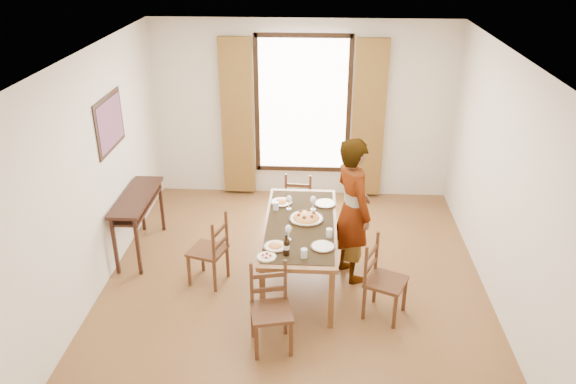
# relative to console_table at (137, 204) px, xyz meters

# --- Properties ---
(ground) EXTENTS (5.00, 5.00, 0.00)m
(ground) POSITION_rel_console_table_xyz_m (2.03, -0.60, -0.68)
(ground) COLOR #572B1B
(ground) RESTS_ON ground
(room_shell) EXTENTS (4.60, 5.10, 2.74)m
(room_shell) POSITION_rel_console_table_xyz_m (2.03, -0.47, 0.86)
(room_shell) COLOR silver
(room_shell) RESTS_ON ground
(console_table) EXTENTS (0.38, 1.20, 0.80)m
(console_table) POSITION_rel_console_table_xyz_m (0.00, 0.00, 0.00)
(console_table) COLOR black
(console_table) RESTS_ON ground
(dining_table) EXTENTS (0.84, 1.89, 0.76)m
(dining_table) POSITION_rel_console_table_xyz_m (2.09, -0.54, 0.00)
(dining_table) COLOR brown
(dining_table) RESTS_ON ground
(chair_west) EXTENTS (0.49, 0.49, 0.89)m
(chair_west) POSITION_rel_console_table_xyz_m (1.04, -0.66, -0.27)
(chair_west) COLOR #4F2E1A
(chair_west) RESTS_ON ground
(chair_north) EXTENTS (0.41, 0.41, 0.87)m
(chair_north) POSITION_rel_console_table_xyz_m (2.03, 0.74, -0.28)
(chair_north) COLOR #4F2E1A
(chair_north) RESTS_ON ground
(chair_south) EXTENTS (0.47, 0.47, 0.90)m
(chair_south) POSITION_rel_console_table_xyz_m (1.84, -1.73, -0.27)
(chair_south) COLOR #4F2E1A
(chair_south) RESTS_ON ground
(chair_east) EXTENTS (0.53, 0.53, 0.90)m
(chair_east) POSITION_rel_console_table_xyz_m (3.00, -1.17, -0.26)
(chair_east) COLOR #4F2E1A
(chair_east) RESTS_ON ground
(man) EXTENTS (0.96, 0.91, 1.77)m
(man) POSITION_rel_console_table_xyz_m (2.69, -0.41, 0.20)
(man) COLOR #9A9CA2
(man) RESTS_ON ground
(plate_sw) EXTENTS (0.27, 0.27, 0.05)m
(plate_sw) POSITION_rel_console_table_xyz_m (1.84, -1.08, 0.10)
(plate_sw) COLOR silver
(plate_sw) RESTS_ON dining_table
(plate_se) EXTENTS (0.27, 0.27, 0.05)m
(plate_se) POSITION_rel_console_table_xyz_m (2.35, -1.05, 0.10)
(plate_se) COLOR silver
(plate_se) RESTS_ON dining_table
(plate_nw) EXTENTS (0.27, 0.27, 0.05)m
(plate_nw) POSITION_rel_console_table_xyz_m (1.83, -0.02, 0.10)
(plate_nw) COLOR silver
(plate_nw) RESTS_ON dining_table
(plate_ne) EXTENTS (0.27, 0.27, 0.05)m
(plate_ne) POSITION_rel_console_table_xyz_m (2.38, -0.03, 0.10)
(plate_ne) COLOR silver
(plate_ne) RESTS_ON dining_table
(pasta_platter) EXTENTS (0.40, 0.40, 0.10)m
(pasta_platter) POSITION_rel_console_table_xyz_m (2.15, -0.44, 0.12)
(pasta_platter) COLOR #B52F17
(pasta_platter) RESTS_ON dining_table
(caprese_plate) EXTENTS (0.20, 0.20, 0.04)m
(caprese_plate) POSITION_rel_console_table_xyz_m (1.77, -1.29, 0.09)
(caprese_plate) COLOR silver
(caprese_plate) RESTS_ON dining_table
(wine_glass_a) EXTENTS (0.08, 0.08, 0.18)m
(wine_glass_a) POSITION_rel_console_table_xyz_m (1.97, -0.91, 0.16)
(wine_glass_a) COLOR white
(wine_glass_a) RESTS_ON dining_table
(wine_glass_b) EXTENTS (0.08, 0.08, 0.18)m
(wine_glass_b) POSITION_rel_console_table_xyz_m (2.23, -0.18, 0.16)
(wine_glass_b) COLOR white
(wine_glass_b) RESTS_ON dining_table
(wine_glass_c) EXTENTS (0.08, 0.08, 0.18)m
(wine_glass_c) POSITION_rel_console_table_xyz_m (1.94, -0.18, 0.16)
(wine_glass_c) COLOR white
(wine_glass_c) RESTS_ON dining_table
(tumbler_a) EXTENTS (0.07, 0.07, 0.10)m
(tumbler_a) POSITION_rel_console_table_xyz_m (2.42, -0.82, 0.12)
(tumbler_a) COLOR silver
(tumbler_a) RESTS_ON dining_table
(tumbler_b) EXTENTS (0.07, 0.07, 0.10)m
(tumbler_b) POSITION_rel_console_table_xyz_m (1.78, -0.20, 0.12)
(tumbler_b) COLOR silver
(tumbler_b) RESTS_ON dining_table
(tumbler_c) EXTENTS (0.07, 0.07, 0.10)m
(tumbler_c) POSITION_rel_console_table_xyz_m (2.15, -1.26, 0.12)
(tumbler_c) COLOR silver
(tumbler_c) RESTS_ON dining_table
(wine_bottle) EXTENTS (0.07, 0.07, 0.25)m
(wine_bottle) POSITION_rel_console_table_xyz_m (1.97, -1.23, 0.20)
(wine_bottle) COLOR black
(wine_bottle) RESTS_ON dining_table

